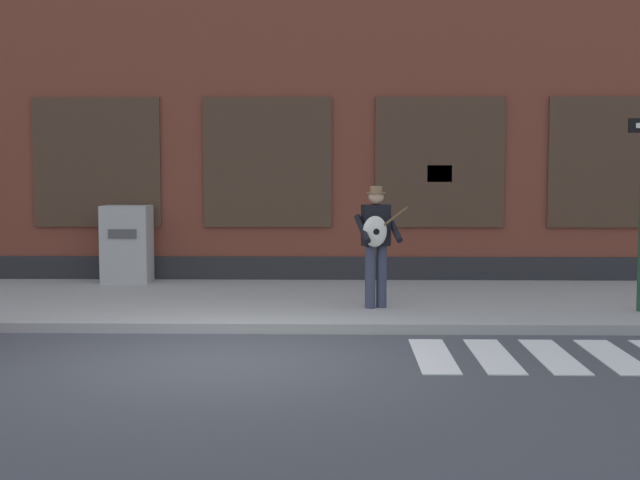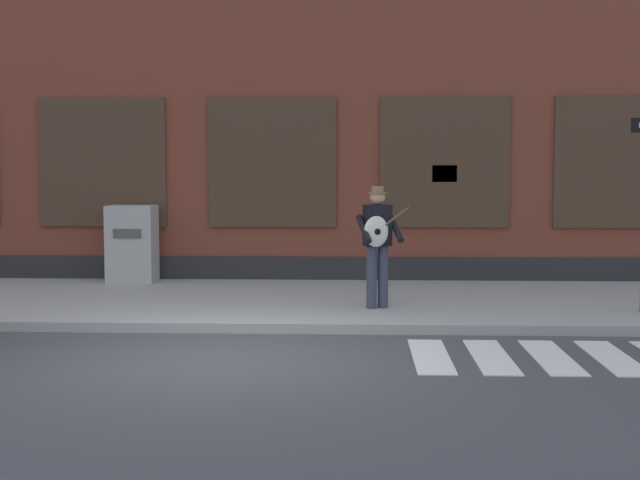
{
  "view_description": "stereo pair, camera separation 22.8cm",
  "coord_description": "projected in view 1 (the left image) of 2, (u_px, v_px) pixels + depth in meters",
  "views": [
    {
      "loc": [
        1.29,
        -9.8,
        2.15
      ],
      "look_at": [
        1.04,
        1.88,
        1.2
      ],
      "focal_mm": 50.0,
      "sensor_mm": 36.0,
      "label": 1
    },
    {
      "loc": [
        1.52,
        -9.79,
        2.15
      ],
      "look_at": [
        1.04,
        1.88,
        1.2
      ],
      "focal_mm": 50.0,
      "sensor_mm": 36.0,
      "label": 2
    }
  ],
  "objects": [
    {
      "name": "building_backdrop",
      "position": [
        275.0,
        122.0,
        17.89
      ],
      "size": [
        28.0,
        4.06,
        6.16
      ],
      "color": "brown",
      "rests_on": "ground"
    },
    {
      "name": "sidewalk",
      "position": [
        256.0,
        302.0,
        13.84
      ],
      "size": [
        28.0,
        4.63,
        0.13
      ],
      "color": "#9E9E99",
      "rests_on": "ground"
    },
    {
      "name": "ground_plane",
      "position": [
        224.0,
        360.0,
        9.96
      ],
      "size": [
        160.0,
        160.0,
        0.0
      ],
      "primitive_type": "plane",
      "color": "#424449"
    },
    {
      "name": "busker",
      "position": [
        376.0,
        239.0,
        12.76
      ],
      "size": [
        0.78,
        0.66,
        1.76
      ],
      "color": "#33384C",
      "rests_on": "sidewalk"
    },
    {
      "name": "utility_box",
      "position": [
        127.0,
        244.0,
        15.69
      ],
      "size": [
        0.82,
        0.67,
        1.36
      ],
      "color": "#ADADA8",
      "rests_on": "sidewalk"
    }
  ]
}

